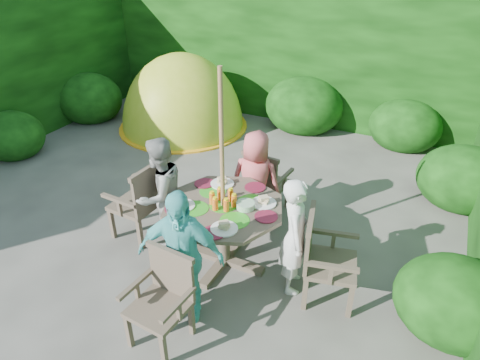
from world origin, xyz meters
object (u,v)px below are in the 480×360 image
at_px(patio_table, 224,215).
at_px(garden_chair_front, 163,297).
at_px(dome_tent, 183,127).
at_px(parasol_pole, 222,176).
at_px(child_front, 181,256).
at_px(child_back, 255,181).
at_px(garden_chair_right, 323,258).
at_px(garden_chair_back, 265,182).
at_px(child_right, 295,236).
at_px(garden_chair_left, 141,201).
at_px(child_left, 161,194).

relative_size(patio_table, garden_chair_front, 1.57).
relative_size(patio_table, dome_tent, 0.46).
height_order(parasol_pole, child_front, parasol_pole).
xyz_separation_m(garden_chair_front, child_back, (0.02, 1.91, 0.18)).
bearing_deg(garden_chair_right, garden_chair_back, 31.25).
relative_size(garden_chair_back, child_front, 0.63).
bearing_deg(child_right, parasol_pole, 70.33).
xyz_separation_m(patio_table, garden_chair_left, (-1.10, 0.01, -0.14)).
height_order(garden_chair_left, garden_chair_back, garden_chair_left).
bearing_deg(garden_chair_left, child_back, 129.03).
distance_m(garden_chair_front, child_right, 1.37).
bearing_deg(parasol_pole, child_right, -0.86).
height_order(patio_table, garden_chair_left, garden_chair_left).
bearing_deg(parasol_pole, garden_chair_back, 89.49).
xyz_separation_m(garden_chair_right, child_right, (-0.30, 0.02, 0.14)).
xyz_separation_m(child_left, dome_tent, (-1.70, 3.07, -0.67)).
xyz_separation_m(parasol_pole, garden_chair_right, (1.10, -0.04, -0.61)).
relative_size(parasol_pole, child_right, 1.74).
bearing_deg(dome_tent, garden_chair_right, -21.13).
height_order(patio_table, garden_chair_front, patio_table).
distance_m(child_front, dome_tent, 4.66).
xyz_separation_m(garden_chair_back, dome_tent, (-2.51, 1.98, -0.46)).
xyz_separation_m(garden_chair_left, garden_chair_back, (1.11, 1.09, -0.04)).
xyz_separation_m(patio_table, parasol_pole, (-0.00, -0.00, 0.46)).
height_order(parasol_pole, child_left, parasol_pole).
bearing_deg(child_back, garden_chair_front, 82.74).
xyz_separation_m(garden_chair_front, dome_tent, (-2.49, 4.19, -0.45)).
height_order(patio_table, child_front, child_front).
bearing_deg(garden_chair_left, garden_chair_front, 47.83).
distance_m(parasol_pole, child_back, 0.93).
relative_size(garden_chair_front, child_right, 0.67).
bearing_deg(child_front, parasol_pole, 73.42).
height_order(garden_chair_back, garden_chair_front, garden_chair_back).
distance_m(garden_chair_right, child_left, 1.91).
xyz_separation_m(garden_chair_right, garden_chair_back, (-1.09, 1.14, -0.03)).
height_order(garden_chair_back, child_back, child_back).
distance_m(child_right, child_left, 1.60).
bearing_deg(garden_chair_back, garden_chair_right, 139.69).
height_order(garden_chair_right, dome_tent, dome_tent).
height_order(child_left, child_front, child_front).
height_order(garden_chair_left, child_left, child_left).
bearing_deg(garden_chair_right, garden_chair_front, 121.40).
xyz_separation_m(child_right, child_back, (-0.79, 0.81, -0.00)).
height_order(parasol_pole, garden_chair_right, parasol_pole).
height_order(child_back, child_front, child_front).
height_order(garden_chair_right, child_left, child_left).
relative_size(garden_chair_front, child_left, 0.63).
distance_m(garden_chair_back, dome_tent, 3.23).
height_order(garden_chair_back, dome_tent, dome_tent).
bearing_deg(garden_chair_front, child_right, 58.30).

